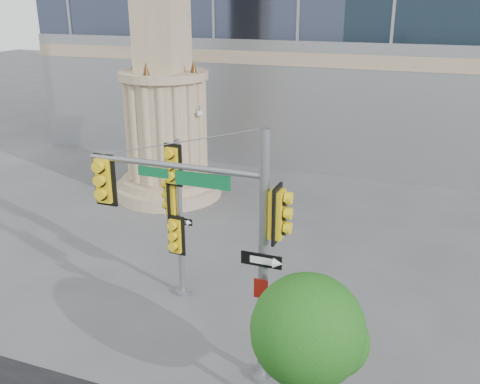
% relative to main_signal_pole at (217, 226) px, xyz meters
% --- Properties ---
extents(ground, '(120.00, 120.00, 0.00)m').
position_rel_main_signal_pole_xyz_m(ground, '(-0.31, 0.55, -3.43)').
color(ground, '#545456').
rests_on(ground, ground).
extents(monument, '(4.40, 4.40, 16.60)m').
position_rel_main_signal_pole_xyz_m(monument, '(-6.31, 9.55, 2.09)').
color(monument, tan).
rests_on(monument, ground).
extents(main_signal_pole, '(4.30, 0.52, 5.53)m').
position_rel_main_signal_pole_xyz_m(main_signal_pole, '(0.00, 0.00, 0.00)').
color(main_signal_pole, slate).
rests_on(main_signal_pole, ground).
extents(secondary_signal_pole, '(0.76, 0.60, 4.43)m').
position_rel_main_signal_pole_xyz_m(secondary_signal_pole, '(-2.23, 2.45, -0.83)').
color(secondary_signal_pole, slate).
rests_on(secondary_signal_pole, ground).
extents(street_tree, '(2.11, 2.06, 3.28)m').
position_rel_main_signal_pole_xyz_m(street_tree, '(2.27, -1.16, -1.27)').
color(street_tree, tan).
rests_on(street_tree, ground).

